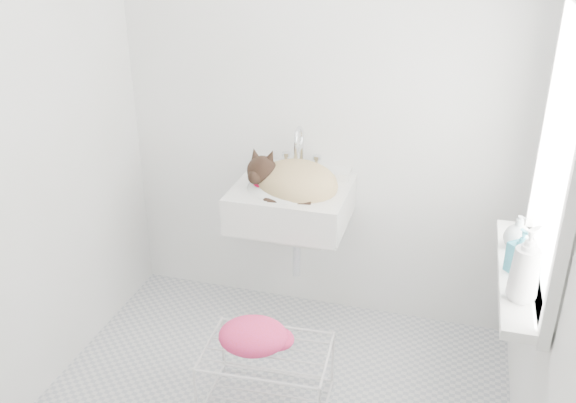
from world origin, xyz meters
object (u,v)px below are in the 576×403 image
(cat, at_px, (293,181))
(bottle_a, at_px, (520,299))
(bottle_b, at_px, (517,272))
(bottle_c, at_px, (515,248))
(sink, at_px, (292,187))
(wire_rack, at_px, (267,381))

(cat, bearing_deg, bottle_a, -27.01)
(bottle_b, relative_size, bottle_c, 1.25)
(sink, xyz_separation_m, bottle_c, (1.09, -0.36, 0.00))
(wire_rack, bearing_deg, bottle_a, -4.80)
(sink, bearing_deg, bottle_b, -27.34)
(sink, relative_size, bottle_a, 2.44)
(cat, bearing_deg, sink, 132.64)
(wire_rack, bearing_deg, bottle_c, 17.32)
(bottle_b, bearing_deg, wire_rack, -173.69)
(bottle_a, xyz_separation_m, bottle_b, (0.00, 0.20, 0.00))
(sink, bearing_deg, bottle_c, -18.23)
(bottle_c, bearing_deg, bottle_b, -90.00)
(bottle_b, xyz_separation_m, bottle_c, (0.00, 0.20, 0.00))
(cat, distance_m, bottle_c, 1.13)
(cat, relative_size, bottle_c, 3.22)
(bottle_a, xyz_separation_m, bottle_c, (0.00, 0.40, 0.00))
(bottle_b, distance_m, bottle_c, 0.20)
(sink, height_order, wire_rack, sink)
(sink, xyz_separation_m, cat, (0.01, -0.02, 0.04))
(bottle_c, bearing_deg, bottle_a, -90.00)
(sink, height_order, bottle_b, sink)
(sink, height_order, bottle_a, bottle_a)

